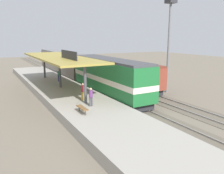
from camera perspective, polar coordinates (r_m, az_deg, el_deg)
ground_plane at (r=32.34m, az=-1.13°, el=-0.42°), size 120.00×120.00×0.00m
track_near at (r=31.47m, az=-4.34°, el=-0.75°), size 3.20×110.00×0.16m
track_far at (r=33.60m, az=2.79°, el=0.11°), size 3.20×110.00×0.16m
platform at (r=29.80m, az=-12.41°, el=-0.92°), size 6.00×44.00×0.90m
station_canopy at (r=29.07m, az=-12.72°, el=6.90°), size 5.20×18.00×4.70m
platform_bench at (r=19.42m, az=-7.30°, el=-5.09°), size 0.44×1.70×0.50m
locomotive at (r=27.34m, az=-0.74°, el=2.39°), size 2.93×14.43×4.44m
passenger_carriage_single at (r=43.88m, az=-12.06°, el=5.74°), size 2.90×20.00×4.24m
freight_car at (r=32.04m, az=4.20°, el=3.02°), size 2.80×12.00×3.54m
light_mast at (r=30.46m, az=13.90°, el=14.36°), size 1.10×1.10×11.70m
person_waiting at (r=33.49m, az=-12.85°, el=2.95°), size 0.34×0.34×1.71m
person_walking at (r=21.07m, az=-5.18°, el=-2.21°), size 0.34×0.34×1.71m
person_boarding at (r=23.24m, az=-7.16°, el=-0.88°), size 0.34×0.34×1.71m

